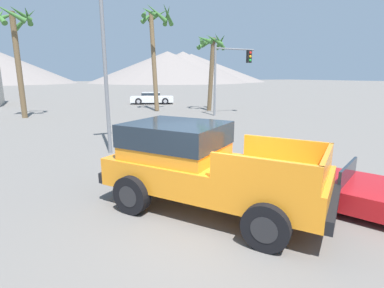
{
  "coord_description": "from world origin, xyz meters",
  "views": [
    {
      "loc": [
        -3.08,
        -4.94,
        2.92
      ],
      "look_at": [
        0.16,
        1.35,
        1.3
      ],
      "focal_mm": 28.0,
      "sensor_mm": 36.0,
      "label": 1
    }
  ],
  "objects_px": {
    "red_convertible_car": "(370,194)",
    "palm_tree_leaning": "(156,34)",
    "orange_pickup_truck": "(199,161)",
    "palm_tree_tall": "(15,34)",
    "traffic_light_main": "(231,67)",
    "palm_tree_short": "(211,53)",
    "street_lamp_post": "(102,14)",
    "parked_car_white": "(152,98)"
  },
  "relations": [
    {
      "from": "orange_pickup_truck",
      "to": "street_lamp_post",
      "type": "height_order",
      "value": "street_lamp_post"
    },
    {
      "from": "orange_pickup_truck",
      "to": "palm_tree_short",
      "type": "xyz_separation_m",
      "value": [
        9.94,
        16.26,
        3.64
      ]
    },
    {
      "from": "palm_tree_short",
      "to": "palm_tree_leaning",
      "type": "height_order",
      "value": "palm_tree_leaning"
    },
    {
      "from": "palm_tree_tall",
      "to": "palm_tree_leaning",
      "type": "height_order",
      "value": "palm_tree_leaning"
    },
    {
      "from": "traffic_light_main",
      "to": "palm_tree_short",
      "type": "height_order",
      "value": "palm_tree_short"
    },
    {
      "from": "traffic_light_main",
      "to": "street_lamp_post",
      "type": "height_order",
      "value": "street_lamp_post"
    },
    {
      "from": "street_lamp_post",
      "to": "palm_tree_leaning",
      "type": "relative_size",
      "value": 1.02
    },
    {
      "from": "palm_tree_leaning",
      "to": "street_lamp_post",
      "type": "bearing_deg",
      "value": -118.28
    },
    {
      "from": "red_convertible_car",
      "to": "street_lamp_post",
      "type": "relative_size",
      "value": 0.55
    },
    {
      "from": "orange_pickup_truck",
      "to": "palm_tree_tall",
      "type": "relative_size",
      "value": 0.69
    },
    {
      "from": "red_convertible_car",
      "to": "traffic_light_main",
      "type": "relative_size",
      "value": 0.91
    },
    {
      "from": "red_convertible_car",
      "to": "parked_car_white",
      "type": "xyz_separation_m",
      "value": [
        4.46,
        26.38,
        0.22
      ]
    },
    {
      "from": "orange_pickup_truck",
      "to": "red_convertible_car",
      "type": "relative_size",
      "value": 1.12
    },
    {
      "from": "orange_pickup_truck",
      "to": "palm_tree_short",
      "type": "height_order",
      "value": "palm_tree_short"
    },
    {
      "from": "traffic_light_main",
      "to": "street_lamp_post",
      "type": "xyz_separation_m",
      "value": [
        -10.7,
        -7.55,
        1.47
      ]
    },
    {
      "from": "street_lamp_post",
      "to": "orange_pickup_truck",
      "type": "bearing_deg",
      "value": -82.88
    },
    {
      "from": "parked_car_white",
      "to": "traffic_light_main",
      "type": "relative_size",
      "value": 0.93
    },
    {
      "from": "street_lamp_post",
      "to": "palm_tree_short",
      "type": "bearing_deg",
      "value": 44.4
    },
    {
      "from": "red_convertible_car",
      "to": "palm_tree_tall",
      "type": "height_order",
      "value": "palm_tree_tall"
    },
    {
      "from": "traffic_light_main",
      "to": "palm_tree_short",
      "type": "xyz_separation_m",
      "value": [
        -0.03,
        2.89,
        1.17
      ]
    },
    {
      "from": "parked_car_white",
      "to": "traffic_light_main",
      "type": "distance_m",
      "value": 11.68
    },
    {
      "from": "traffic_light_main",
      "to": "palm_tree_tall",
      "type": "xyz_separation_m",
      "value": [
        -13.88,
        5.09,
        2.03
      ]
    },
    {
      "from": "palm_tree_short",
      "to": "palm_tree_leaning",
      "type": "xyz_separation_m",
      "value": [
        -4.01,
        1.94,
        1.45
      ]
    },
    {
      "from": "orange_pickup_truck",
      "to": "palm_tree_tall",
      "type": "height_order",
      "value": "palm_tree_tall"
    },
    {
      "from": "traffic_light_main",
      "to": "orange_pickup_truck",
      "type": "bearing_deg",
      "value": -126.73
    },
    {
      "from": "parked_car_white",
      "to": "palm_tree_tall",
      "type": "height_order",
      "value": "palm_tree_tall"
    },
    {
      "from": "palm_tree_short",
      "to": "red_convertible_car",
      "type": "bearing_deg",
      "value": -110.31
    },
    {
      "from": "red_convertible_car",
      "to": "traffic_light_main",
      "type": "bearing_deg",
      "value": 42.07
    },
    {
      "from": "orange_pickup_truck",
      "to": "parked_car_white",
      "type": "height_order",
      "value": "orange_pickup_truck"
    },
    {
      "from": "street_lamp_post",
      "to": "palm_tree_tall",
      "type": "height_order",
      "value": "street_lamp_post"
    },
    {
      "from": "parked_car_white",
      "to": "street_lamp_post",
      "type": "relative_size",
      "value": 0.56
    },
    {
      "from": "orange_pickup_truck",
      "to": "palm_tree_tall",
      "type": "bearing_deg",
      "value": 68.01
    },
    {
      "from": "orange_pickup_truck",
      "to": "traffic_light_main",
      "type": "height_order",
      "value": "traffic_light_main"
    },
    {
      "from": "parked_car_white",
      "to": "red_convertible_car",
      "type": "bearing_deg",
      "value": 12.1
    },
    {
      "from": "palm_tree_leaning",
      "to": "orange_pickup_truck",
      "type": "bearing_deg",
      "value": -108.07
    },
    {
      "from": "orange_pickup_truck",
      "to": "palm_tree_leaning",
      "type": "bearing_deg",
      "value": 38.0
    },
    {
      "from": "traffic_light_main",
      "to": "palm_tree_leaning",
      "type": "distance_m",
      "value": 6.82
    },
    {
      "from": "red_convertible_car",
      "to": "palm_tree_leaning",
      "type": "relative_size",
      "value": 0.56
    },
    {
      "from": "street_lamp_post",
      "to": "palm_tree_tall",
      "type": "relative_size",
      "value": 1.14
    },
    {
      "from": "street_lamp_post",
      "to": "traffic_light_main",
      "type": "bearing_deg",
      "value": 35.22
    },
    {
      "from": "street_lamp_post",
      "to": "parked_car_white",
      "type": "bearing_deg",
      "value": 65.75
    },
    {
      "from": "red_convertible_car",
      "to": "parked_car_white",
      "type": "bearing_deg",
      "value": 56.32
    }
  ]
}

